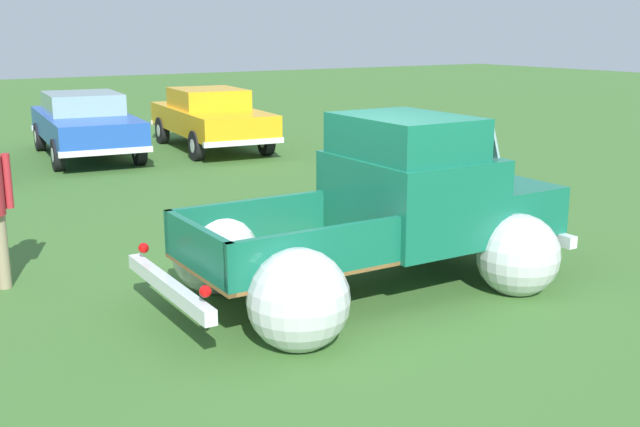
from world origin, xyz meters
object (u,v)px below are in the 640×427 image
object	(u,v)px
vintage_pickup_truck	(392,221)
lane_cone_0	(376,195)
show_car_2	(211,116)
lane_cone_1	(351,206)
show_car_1	(85,122)

from	to	relation	value
vintage_pickup_truck	lane_cone_0	bearing A→B (deg)	57.00
show_car_2	lane_cone_0	xyz separation A→B (m)	(-0.67, -7.57, -0.47)
vintage_pickup_truck	show_car_2	world-z (taller)	vintage_pickup_truck
show_car_2	lane_cone_1	bearing A→B (deg)	-3.87
vintage_pickup_truck	show_car_1	distance (m)	10.79
lane_cone_0	lane_cone_1	size ratio (longest dim) A/B	1.00
vintage_pickup_truck	lane_cone_1	bearing A→B (deg)	65.65
lane_cone_0	vintage_pickup_truck	bearing A→B (deg)	-123.64
show_car_1	show_car_2	xyz separation A→B (m)	(2.88, -0.40, -0.00)
show_car_1	lane_cone_0	bearing A→B (deg)	21.84
vintage_pickup_truck	lane_cone_1	xyz separation A→B (m)	(1.13, 2.42, -0.45)
lane_cone_1	show_car_2	bearing A→B (deg)	79.90
show_car_2	lane_cone_0	distance (m)	7.61
show_car_2	lane_cone_1	world-z (taller)	show_car_2
vintage_pickup_truck	show_car_1	size ratio (longest dim) A/B	0.96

